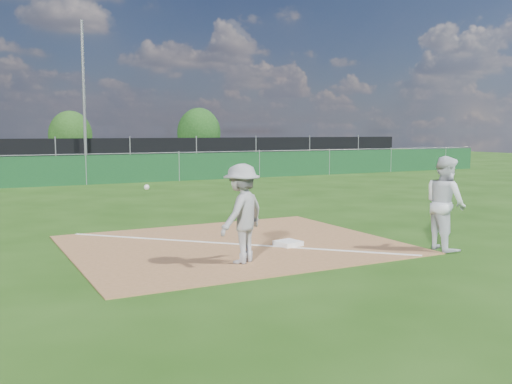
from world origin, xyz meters
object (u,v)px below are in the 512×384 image
play_at_first (242,213)px  tree_right (199,133)px  runner (445,203)px  first_base (288,243)px  tree_mid (70,135)px  car_right (137,153)px  light_pole (84,97)px  car_mid (56,155)px

play_at_first → tree_right: size_ratio=0.57×
tree_right → runner: bearing=-104.5°
first_base → tree_mid: bearing=86.9°
tree_mid → tree_right: bearing=-10.1°
car_right → tree_mid: (-3.24, 5.76, 1.16)m
light_pole → tree_mid: bearing=84.1°
light_pole → play_at_first: (-2.02, -23.15, -3.16)m
tree_mid → light_pole: bearing=-95.9°
light_pole → car_mid: 5.29m
runner → car_right: size_ratio=0.35×
car_mid → tree_right: 12.93m
first_base → light_pole: bearing=88.4°
play_at_first → car_mid: (1.06, 27.24, -0.05)m
light_pole → tree_right: bearing=43.2°
runner → car_right: (2.66, 29.67, -0.14)m
first_base → car_mid: 26.42m
play_at_first → tree_right: bearing=69.2°
play_at_first → runner: 3.86m
runner → tree_right: size_ratio=0.43×
car_mid → first_base: bearing=-170.4°
car_mid → runner: bearing=-165.5°
first_base → tree_mid: size_ratio=0.11×
first_base → tree_mid: tree_mid is taller
runner → tree_mid: 35.45m
light_pole → first_base: (-0.63, -22.32, -3.94)m
car_right → play_at_first: bearing=-178.1°
play_at_first → car_right: size_ratio=0.46×
first_base → car_mid: car_mid is taller
car_right → tree_right: (6.10, 4.11, 1.32)m
light_pole → first_base: 22.67m
runner → car_mid: size_ratio=0.37×
play_at_first → tree_mid: 34.85m
light_pole → car_mid: size_ratio=1.70×
tree_right → first_base: bearing=-109.1°
light_pole → runner: 24.16m
play_at_first → runner: size_ratio=1.31×
car_mid → car_right: (5.39, 1.68, -0.06)m
first_base → tree_right: bearing=70.9°
car_mid → tree_right: bearing=-54.4°
play_at_first → car_mid: bearing=87.8°
light_pole → first_base: size_ratio=18.99×
first_base → tree_mid: (1.82, 33.85, 1.82)m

